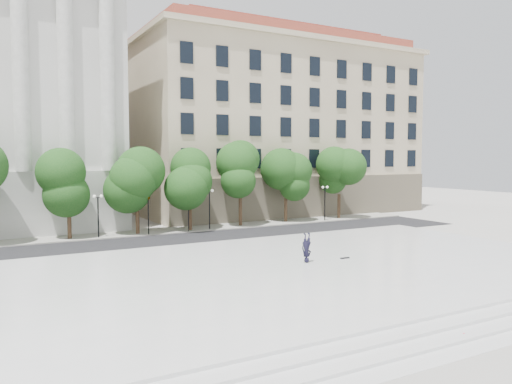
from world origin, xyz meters
TOP-DOWN VIEW (x-y plane):
  - ground at (0.00, 0.00)m, footprint 160.00×160.00m
  - plaza at (0.00, 3.00)m, footprint 44.00×22.00m
  - street at (0.00, 18.00)m, footprint 60.00×8.00m
  - far_sidewalk at (0.00, 24.00)m, footprint 60.00×4.00m
  - building_east at (20.00, 38.91)m, footprint 36.00×26.15m
  - traffic_light_west at (-1.31, 22.30)m, footprint 0.80×1.88m
  - traffic_light_east at (2.64, 22.30)m, footprint 0.42×1.88m
  - person_lying at (3.49, 3.64)m, footprint 0.74×1.94m
  - skateboard at (6.47, 3.45)m, footprint 0.70×0.20m
  - plaza_steps at (0.00, -8.90)m, footprint 44.00×3.00m
  - street_trees at (-0.81, 23.56)m, footprint 46.07×5.26m
  - lamp_posts at (0.32, 22.60)m, footprint 37.23×0.28m

SIDE VIEW (x-z plane):
  - ground at x=0.00m, z-range 0.00..0.00m
  - street at x=0.00m, z-range 0.00..0.02m
  - far_sidewalk at x=0.00m, z-range 0.00..0.12m
  - plaza_steps at x=0.00m, z-range -0.03..0.27m
  - plaza at x=0.00m, z-range 0.00..0.45m
  - skateboard at x=6.47m, z-range 0.45..0.52m
  - person_lying at x=3.49m, z-range 0.45..0.97m
  - lamp_posts at x=0.32m, z-range 0.75..4.84m
  - traffic_light_west at x=-1.31m, z-range 1.62..5.86m
  - traffic_light_east at x=2.64m, z-range 1.63..5.88m
  - street_trees at x=-0.81m, z-range 1.26..8.97m
  - building_east at x=20.00m, z-range -0.36..22.64m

